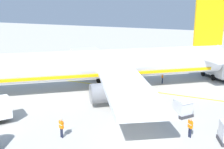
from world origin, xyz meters
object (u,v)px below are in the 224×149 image
Objects in this scene: airliner_foreground at (97,65)px; cargo_container_mid at (183,108)px; service_truck_pushback at (217,68)px; crew_loader_right at (162,76)px; crew_marshaller at (190,126)px; crew_loader_left at (61,126)px.

airliner_foreground is 15.09× the size of cargo_container_mid.
service_truck_pushback is 2.58× the size of cargo_container_mid.
service_truck_pushback is at bearing -48.13° from crew_loader_right.
service_truck_pushback is 21.61m from crew_marshaller.
crew_marshaller is (-8.83, -13.66, -2.35)m from airliner_foreground.
cargo_container_mid is (-4.29, -12.12, -2.52)m from airliner_foreground.
airliner_foreground reaches higher than crew_marshaller.
airliner_foreground is at bearing 132.80° from service_truck_pushback.
service_truck_pushback is 9.13m from crew_loader_right.
service_truck_pushback is 3.39× the size of crew_loader_left.
service_truck_pushback reaches higher than crew_loader_right.
crew_marshaller is at bearing -64.94° from crew_loader_left.
cargo_container_mid is at bearing -42.63° from crew_loader_left.
service_truck_pushback is 28.20m from crew_loader_left.
service_truck_pushback reaches higher than cargo_container_mid.
crew_loader_left is at bearing 137.37° from cargo_container_mid.
airliner_foreground is 16.43m from crew_marshaller.
crew_marshaller is at bearing -161.27° from cargo_container_mid.
service_truck_pushback is (12.77, -13.80, -1.78)m from airliner_foreground.
cargo_container_mid is 1.32× the size of crew_loader_right.
crew_loader_right is (-6.08, 6.78, -0.58)m from service_truck_pushback.
airliner_foreground is at bearing 70.51° from cargo_container_mid.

